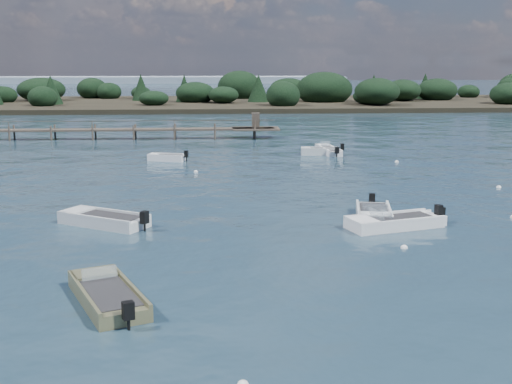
{
  "coord_description": "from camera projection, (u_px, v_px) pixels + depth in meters",
  "views": [
    {
      "loc": [
        -0.64,
        -20.81,
        8.13
      ],
      "look_at": [
        1.72,
        14.0,
        1.0
      ],
      "focal_mm": 45.0,
      "sensor_mm": 36.0,
      "label": 1
    }
  ],
  "objects": [
    {
      "name": "buoy_b",
      "position": [
        404.0,
        248.0,
        28.38
      ],
      "size": [
        0.32,
        0.32,
        0.32
      ],
      "primitive_type": "sphere",
      "color": "white",
      "rests_on": "ground"
    },
    {
      "name": "jetty",
      "position": [
        11.0,
        131.0,
        67.29
      ],
      "size": [
        64.5,
        3.2,
        3.4
      ],
      "color": "#4C4237",
      "rests_on": "ground"
    },
    {
      "name": "dinghy_mid_white_a",
      "position": [
        402.0,
        223.0,
        32.32
      ],
      "size": [
        4.59,
        2.52,
        1.05
      ],
      "color": "white",
      "rests_on": "ground"
    },
    {
      "name": "buoy_extra_b",
      "position": [
        499.0,
        188.0,
        41.97
      ],
      "size": [
        0.32,
        0.32,
        0.32
      ],
      "primitive_type": "sphere",
      "color": "white",
      "rests_on": "ground"
    },
    {
      "name": "dinghy_extra_b",
      "position": [
        374.0,
        215.0,
        33.85
      ],
      "size": [
        2.44,
        4.22,
        1.2
      ],
      "color": "silver",
      "rests_on": "ground"
    },
    {
      "name": "buoy_extra_a",
      "position": [
        397.0,
        162.0,
        52.62
      ],
      "size": [
        0.32,
        0.32,
        0.32
      ],
      "primitive_type": "sphere",
      "color": "white",
      "rests_on": "ground"
    },
    {
      "name": "tender_far_white",
      "position": [
        167.0,
        159.0,
        53.32
      ],
      "size": [
        3.43,
        1.97,
        1.15
      ],
      "color": "white",
      "rests_on": "ground"
    },
    {
      "name": "dinghy_mid_grey",
      "position": [
        104.0,
        222.0,
        32.38
      ],
      "size": [
        4.85,
        3.91,
        1.27
      ],
      "color": "silver",
      "rests_on": "ground"
    },
    {
      "name": "ground",
      "position": [
        218.0,
        127.0,
        80.67
      ],
      "size": [
        400.0,
        400.0,
        0.0
      ],
      "primitive_type": "plane",
      "color": "#172A37",
      "rests_on": "ground"
    },
    {
      "name": "buoy_e",
      "position": [
        196.0,
        172.0,
        47.82
      ],
      "size": [
        0.32,
        0.32,
        0.32
      ],
      "primitive_type": "sphere",
      "color": "white",
      "rests_on": "ground"
    },
    {
      "name": "dinghy_extra_a",
      "position": [
        328.0,
        151.0,
        57.64
      ],
      "size": [
        1.71,
        5.21,
        1.24
      ],
      "color": "white",
      "rests_on": "ground"
    },
    {
      "name": "far_headland",
      "position": [
        348.0,
        95.0,
        121.03
      ],
      "size": [
        190.0,
        40.0,
        5.8
      ],
      "color": "black",
      "rests_on": "ground"
    },
    {
      "name": "dinghy_near_olive",
      "position": [
        108.0,
        298.0,
        21.97
      ],
      "size": [
        3.44,
        5.04,
        1.23
      ],
      "color": "#686745",
      "rests_on": "ground"
    },
    {
      "name": "tender_far_grey_b",
      "position": [
        320.0,
        153.0,
        56.73
      ],
      "size": [
        3.84,
        1.67,
        1.3
      ],
      "color": "silver",
      "rests_on": "ground"
    },
    {
      "name": "dinghy_mid_white_b",
      "position": [
        394.0,
        224.0,
        31.9
      ],
      "size": [
        5.22,
        3.08,
        1.28
      ],
      "color": "white",
      "rests_on": "ground"
    }
  ]
}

